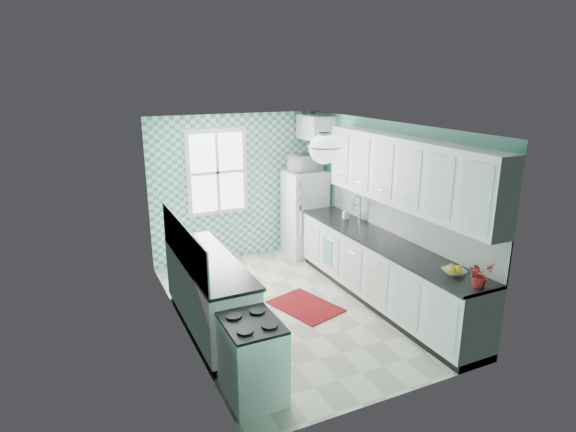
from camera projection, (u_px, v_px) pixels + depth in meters
name	position (u px, v px, depth m)	size (l,w,h in m)	color
floor	(292.00, 307.00, 6.72)	(3.00, 4.40, 0.02)	beige
ceiling	(293.00, 125.00, 6.01)	(3.00, 4.40, 0.02)	white
wall_back	(237.00, 187.00, 8.28)	(3.00, 0.02, 2.50)	#60A898
wall_front	(397.00, 285.00, 4.45)	(3.00, 0.02, 2.50)	#60A898
wall_left	(179.00, 237.00, 5.74)	(0.02, 4.40, 2.50)	#60A898
wall_right	(386.00, 208.00, 6.98)	(0.02, 4.40, 2.50)	#60A898
accent_wall	(237.00, 188.00, 8.26)	(3.00, 0.01, 2.50)	teal
window	(217.00, 172.00, 8.01)	(1.04, 0.05, 1.44)	white
backsplash_right	(402.00, 219.00, 6.64)	(0.02, 3.60, 0.51)	white
backsplash_left	(183.00, 243.00, 5.70)	(0.02, 2.15, 0.51)	white
upper_cabinets_right	(406.00, 173.00, 6.21)	(0.33, 3.20, 0.90)	white
upper_cabinet_fridge	(314.00, 127.00, 8.20)	(0.40, 0.74, 0.40)	white
ceiling_light	(324.00, 149.00, 5.37)	(0.34, 0.34, 0.35)	silver
base_cabinets_right	(382.00, 273.00, 6.74)	(0.60, 3.60, 0.90)	white
countertop_right	(383.00, 241.00, 6.60)	(0.63, 3.60, 0.04)	black
base_cabinets_left	(209.00, 296.00, 6.03)	(0.60, 2.15, 0.90)	white
countertop_left	(209.00, 261.00, 5.90)	(0.63, 2.15, 0.04)	black
fridge	(305.00, 213.00, 8.51)	(0.66, 0.66, 1.51)	silver
stove	(252.00, 358.00, 4.76)	(0.54, 0.67, 0.81)	white
sink	(350.00, 223.00, 7.36)	(0.53, 0.45, 0.53)	silver
rug	(305.00, 306.00, 6.72)	(0.67, 0.95, 0.02)	maroon
dish_towel	(327.00, 251.00, 7.46)	(0.02, 0.27, 0.41)	#59B79D
fruit_bowl	(454.00, 272.00, 5.45)	(0.25, 0.25, 0.06)	white
potted_plant	(480.00, 274.00, 5.10)	(0.26, 0.22, 0.29)	#B4071C
soap_bottle	(346.00, 213.00, 7.52)	(0.08, 0.08, 0.18)	#8DA0B0
microwave	(305.00, 163.00, 8.26)	(0.53, 0.36, 0.29)	white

